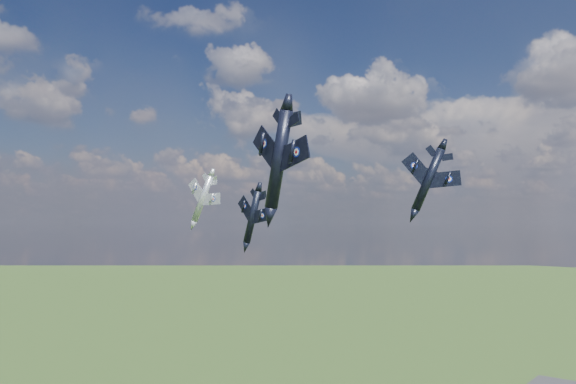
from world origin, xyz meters
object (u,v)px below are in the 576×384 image
Objects in this scene: jet_high_navy at (428,180)px; jet_left_silver at (203,199)px; jet_right_navy at (279,159)px; jet_lead_navy at (252,217)px.

jet_high_navy reaches higher than jet_left_silver.
jet_high_navy reaches higher than jet_right_navy.
jet_right_navy is (27.86, -26.05, 5.69)m from jet_lead_navy.
jet_high_navy reaches higher than jet_lead_navy.
jet_high_navy is (23.16, 20.20, 6.52)m from jet_lead_navy.
jet_right_navy is 57.76m from jet_left_silver.
jet_left_silver is (-43.01, -13.74, -2.67)m from jet_high_navy.
jet_left_silver is at bearing 174.76° from jet_high_navy.
jet_right_navy is 1.04× the size of jet_left_silver.
jet_lead_navy is 21.23m from jet_left_silver.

